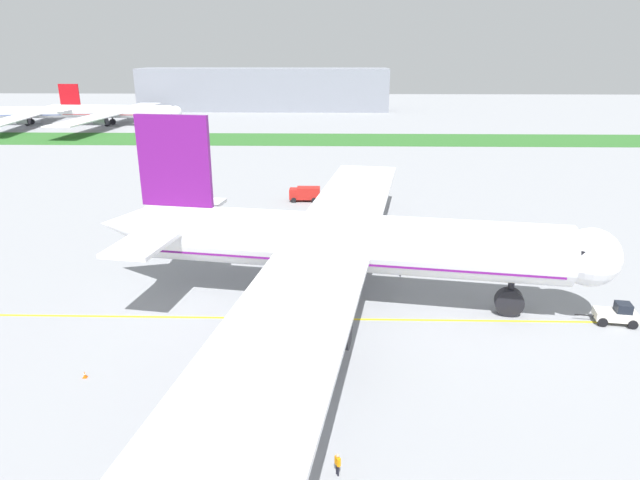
{
  "coord_description": "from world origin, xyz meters",
  "views": [
    {
      "loc": [
        3.62,
        -49.19,
        25.58
      ],
      "look_at": [
        2.03,
        12.98,
        4.2
      ],
      "focal_mm": 31.12,
      "sensor_mm": 36.0,
      "label": 1
    }
  ],
  "objects_px": {
    "airliner_foreground": "(340,244)",
    "pushback_tug": "(617,314)",
    "service_truck_baggage_loader": "(305,193)",
    "traffic_cone_near_nose": "(85,375)",
    "parked_airliner_far_centre": "(115,112)",
    "ground_crew_marshaller_front": "(211,397)",
    "ground_crew_wingwalker_port": "(400,268)",
    "ground_crew_wingwalker_starboard": "(338,462)",
    "service_truck_fuel_bowser": "(210,216)",
    "parked_airliner_far_left": "(34,113)"
  },
  "relations": [
    {
      "from": "airliner_foreground",
      "to": "pushback_tug",
      "type": "relative_size",
      "value": 14.75
    },
    {
      "from": "airliner_foreground",
      "to": "service_truck_baggage_loader",
      "type": "height_order",
      "value": "airliner_foreground"
    },
    {
      "from": "traffic_cone_near_nose",
      "to": "parked_airliner_far_centre",
      "type": "height_order",
      "value": "parked_airliner_far_centre"
    },
    {
      "from": "pushback_tug",
      "to": "service_truck_baggage_loader",
      "type": "distance_m",
      "value": 56.6
    },
    {
      "from": "ground_crew_marshaller_front",
      "to": "traffic_cone_near_nose",
      "type": "bearing_deg",
      "value": 160.75
    },
    {
      "from": "ground_crew_wingwalker_port",
      "to": "ground_crew_marshaller_front",
      "type": "xyz_separation_m",
      "value": [
        -17.01,
        -26.31,
        0.05
      ]
    },
    {
      "from": "parked_airliner_far_centre",
      "to": "service_truck_baggage_loader",
      "type": "bearing_deg",
      "value": -54.65
    },
    {
      "from": "ground_crew_wingwalker_port",
      "to": "ground_crew_wingwalker_starboard",
      "type": "height_order",
      "value": "ground_crew_wingwalker_port"
    },
    {
      "from": "ground_crew_marshaller_front",
      "to": "ground_crew_wingwalker_starboard",
      "type": "distance_m",
      "value": 11.46
    },
    {
      "from": "service_truck_fuel_bowser",
      "to": "parked_airliner_far_left",
      "type": "bearing_deg",
      "value": 126.71
    },
    {
      "from": "pushback_tug",
      "to": "ground_crew_marshaller_front",
      "type": "bearing_deg",
      "value": -158.15
    },
    {
      "from": "service_truck_baggage_loader",
      "to": "parked_airliner_far_centre",
      "type": "distance_m",
      "value": 125.13
    },
    {
      "from": "ground_crew_wingwalker_port",
      "to": "parked_airliner_far_centre",
      "type": "xyz_separation_m",
      "value": [
        -85.52,
        136.45,
        3.85
      ]
    },
    {
      "from": "traffic_cone_near_nose",
      "to": "parked_airliner_far_centre",
      "type": "bearing_deg",
      "value": 109.79
    },
    {
      "from": "ground_crew_marshaller_front",
      "to": "parked_airliner_far_centre",
      "type": "distance_m",
      "value": 176.63
    },
    {
      "from": "parked_airliner_far_left",
      "to": "parked_airliner_far_centre",
      "type": "height_order",
      "value": "parked_airliner_far_centre"
    },
    {
      "from": "airliner_foreground",
      "to": "ground_crew_marshaller_front",
      "type": "distance_m",
      "value": 22.22
    },
    {
      "from": "pushback_tug",
      "to": "ground_crew_wingwalker_port",
      "type": "xyz_separation_m",
      "value": [
        -19.94,
        11.49,
        0.02
      ]
    },
    {
      "from": "ground_crew_wingwalker_port",
      "to": "parked_airliner_far_centre",
      "type": "distance_m",
      "value": 161.08
    },
    {
      "from": "service_truck_fuel_bowser",
      "to": "parked_airliner_far_centre",
      "type": "xyz_separation_m",
      "value": [
        -58.61,
        117.03,
        3.33
      ]
    },
    {
      "from": "pushback_tug",
      "to": "ground_crew_wingwalker_starboard",
      "type": "relative_size",
      "value": 3.61
    },
    {
      "from": "ground_crew_wingwalker_starboard",
      "to": "ground_crew_wingwalker_port",
      "type": "bearing_deg",
      "value": 76.96
    },
    {
      "from": "parked_airliner_far_left",
      "to": "airliner_foreground",
      "type": "bearing_deg",
      "value": -53.32
    },
    {
      "from": "parked_airliner_far_left",
      "to": "parked_airliner_far_centre",
      "type": "relative_size",
      "value": 0.95
    },
    {
      "from": "ground_crew_wingwalker_starboard",
      "to": "parked_airliner_far_left",
      "type": "bearing_deg",
      "value": 122.22
    },
    {
      "from": "ground_crew_marshaller_front",
      "to": "service_truck_fuel_bowser",
      "type": "distance_m",
      "value": 46.8
    },
    {
      "from": "ground_crew_marshaller_front",
      "to": "parked_airliner_far_left",
      "type": "height_order",
      "value": "parked_airliner_far_left"
    },
    {
      "from": "airliner_foreground",
      "to": "parked_airliner_far_left",
      "type": "relative_size",
      "value": 1.18
    },
    {
      "from": "ground_crew_wingwalker_starboard",
      "to": "parked_airliner_far_left",
      "type": "distance_m",
      "value": 201.7
    },
    {
      "from": "ground_crew_marshaller_front",
      "to": "ground_crew_wingwalker_port",
      "type": "bearing_deg",
      "value": 57.11
    },
    {
      "from": "service_truck_fuel_bowser",
      "to": "parked_airliner_far_left",
      "type": "height_order",
      "value": "parked_airliner_far_left"
    },
    {
      "from": "ground_crew_wingwalker_starboard",
      "to": "parked_airliner_far_centre",
      "type": "xyz_separation_m",
      "value": [
        -77.91,
        169.32,
        3.88
      ]
    },
    {
      "from": "ground_crew_wingwalker_starboard",
      "to": "service_truck_baggage_loader",
      "type": "distance_m",
      "value": 67.53
    },
    {
      "from": "airliner_foreground",
      "to": "ground_crew_marshaller_front",
      "type": "xyz_separation_m",
      "value": [
        -9.74,
        -19.2,
        -5.5
      ]
    },
    {
      "from": "pushback_tug",
      "to": "ground_crew_wingwalker_starboard",
      "type": "height_order",
      "value": "pushback_tug"
    },
    {
      "from": "parked_airliner_far_centre",
      "to": "pushback_tug",
      "type": "bearing_deg",
      "value": -54.52
    },
    {
      "from": "ground_crew_marshaller_front",
      "to": "service_truck_baggage_loader",
      "type": "height_order",
      "value": "service_truck_baggage_loader"
    },
    {
      "from": "traffic_cone_near_nose",
      "to": "parked_airliner_far_centre",
      "type": "relative_size",
      "value": 0.01
    },
    {
      "from": "ground_crew_wingwalker_starboard",
      "to": "service_truck_baggage_loader",
      "type": "relative_size",
      "value": 0.3
    },
    {
      "from": "ground_crew_marshaller_front",
      "to": "service_truck_baggage_loader",
      "type": "relative_size",
      "value": 0.32
    },
    {
      "from": "airliner_foreground",
      "to": "service_truck_baggage_loader",
      "type": "xyz_separation_m",
      "value": [
        -5.87,
        41.54,
        -5.15
      ]
    },
    {
      "from": "pushback_tug",
      "to": "parked_airliner_far_centre",
      "type": "bearing_deg",
      "value": 125.48
    },
    {
      "from": "ground_crew_wingwalker_port",
      "to": "service_truck_fuel_bowser",
      "type": "height_order",
      "value": "service_truck_fuel_bowser"
    },
    {
      "from": "airliner_foreground",
      "to": "service_truck_baggage_loader",
      "type": "relative_size",
      "value": 15.77
    },
    {
      "from": "airliner_foreground",
      "to": "ground_crew_wingwalker_starboard",
      "type": "relative_size",
      "value": 53.2
    },
    {
      "from": "ground_crew_wingwalker_starboard",
      "to": "parked_airliner_far_left",
      "type": "height_order",
      "value": "parked_airliner_far_left"
    },
    {
      "from": "pushback_tug",
      "to": "ground_crew_marshaller_front",
      "type": "xyz_separation_m",
      "value": [
        -36.95,
        -14.82,
        0.07
      ]
    },
    {
      "from": "ground_crew_wingwalker_port",
      "to": "ground_crew_wingwalker_starboard",
      "type": "xyz_separation_m",
      "value": [
        -7.61,
        -32.87,
        -0.03
      ]
    },
    {
      "from": "traffic_cone_near_nose",
      "to": "parked_airliner_far_left",
      "type": "relative_size",
      "value": 0.01
    },
    {
      "from": "ground_crew_wingwalker_starboard",
      "to": "airliner_foreground",
      "type": "bearing_deg",
      "value": 89.25
    }
  ]
}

